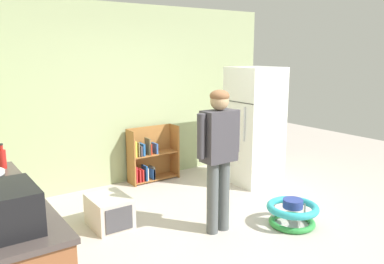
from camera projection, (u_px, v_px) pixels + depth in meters
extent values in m
plane|color=beige|center=(222.00, 235.00, 4.36)|extent=(12.00, 12.00, 0.00)
cube|color=#A1AF7F|center=(126.00, 95.00, 5.96)|extent=(5.20, 0.06, 2.70)
cube|color=brown|center=(0.00, 254.00, 3.12)|extent=(0.60, 2.02, 0.86)
sphere|color=silver|center=(65.00, 264.00, 2.73)|extent=(0.04, 0.04, 0.04)
sphere|color=silver|center=(40.00, 229.00, 3.27)|extent=(0.04, 0.04, 0.04)
sphere|color=silver|center=(22.00, 204.00, 3.81)|extent=(0.04, 0.04, 0.04)
cube|color=white|center=(254.00, 126.00, 6.00)|extent=(0.70, 0.68, 1.78)
cylinder|color=silver|center=(244.00, 124.00, 5.64)|extent=(0.02, 0.02, 0.50)
cube|color=#333333|center=(237.00, 102.00, 5.72)|extent=(0.01, 0.67, 0.01)
cube|color=#9F6330|center=(131.00, 158.00, 5.94)|extent=(0.02, 0.28, 0.85)
cube|color=#9F6330|center=(174.00, 151.00, 6.38)|extent=(0.02, 0.28, 0.85)
cube|color=#A26A33|center=(149.00, 152.00, 6.26)|extent=(0.80, 0.02, 0.85)
cube|color=#9F6330|center=(154.00, 178.00, 6.24)|extent=(0.76, 0.24, 0.02)
cube|color=#9F6330|center=(153.00, 153.00, 6.15)|extent=(0.76, 0.24, 0.02)
cube|color=red|center=(135.00, 174.00, 5.99)|extent=(0.02, 0.17, 0.25)
cube|color=gold|center=(134.00, 149.00, 5.91)|extent=(0.03, 0.17, 0.25)
cube|color=#AF2424|center=(138.00, 175.00, 6.03)|extent=(0.02, 0.17, 0.20)
cube|color=brown|center=(137.00, 149.00, 5.94)|extent=(0.02, 0.17, 0.22)
cube|color=#B4201C|center=(141.00, 175.00, 6.06)|extent=(0.03, 0.17, 0.19)
cube|color=#413B45|center=(139.00, 151.00, 5.97)|extent=(0.03, 0.17, 0.16)
cube|color=#1E539F|center=(145.00, 173.00, 6.09)|extent=(0.02, 0.17, 0.24)
cube|color=#225596|center=(142.00, 149.00, 5.99)|extent=(0.03, 0.17, 0.19)
cube|color=beige|center=(146.00, 174.00, 6.10)|extent=(0.02, 0.17, 0.20)
cube|color=#B82E1C|center=(149.00, 149.00, 6.06)|extent=(0.03, 0.17, 0.17)
cube|color=#42453E|center=(152.00, 172.00, 6.16)|extent=(0.02, 0.17, 0.20)
cube|color=brown|center=(148.00, 146.00, 6.04)|extent=(0.02, 0.17, 0.26)
cube|color=#264F9A|center=(152.00, 173.00, 6.17)|extent=(0.03, 0.17, 0.17)
cube|color=#2F559B|center=(155.00, 148.00, 6.12)|extent=(0.03, 0.17, 0.16)
cylinder|color=#505657|center=(213.00, 198.00, 4.35)|extent=(0.13, 0.13, 0.82)
cylinder|color=#505657|center=(224.00, 195.00, 4.44)|extent=(0.13, 0.13, 0.82)
cube|color=#3F3C43|center=(219.00, 136.00, 4.26)|extent=(0.38, 0.22, 0.56)
cylinder|color=#3F3C43|center=(201.00, 136.00, 4.12)|extent=(0.09, 0.09, 0.48)
cylinder|color=#3F3C43|center=(236.00, 131.00, 4.38)|extent=(0.09, 0.09, 0.48)
sphere|color=tan|center=(220.00, 101.00, 4.18)|extent=(0.20, 0.20, 0.20)
ellipsoid|color=brown|center=(220.00, 96.00, 4.17)|extent=(0.21, 0.21, 0.13)
torus|color=green|center=(292.00, 222.00, 4.61)|extent=(0.54, 0.54, 0.07)
torus|color=#2CA7B4|center=(293.00, 208.00, 4.58)|extent=(0.60, 0.60, 0.08)
cylinder|color=navy|center=(293.00, 204.00, 4.57)|extent=(0.23, 0.23, 0.10)
cylinder|color=silver|center=(305.00, 211.00, 4.72)|extent=(0.02, 0.02, 0.18)
cylinder|color=silver|center=(274.00, 212.00, 4.69)|extent=(0.02, 0.02, 0.18)
cylinder|color=silver|center=(299.00, 223.00, 4.38)|extent=(0.02, 0.02, 0.18)
cube|color=beige|center=(109.00, 211.00, 4.57)|extent=(0.42, 0.54, 0.36)
cube|color=#424247|center=(119.00, 220.00, 4.34)|extent=(0.32, 0.01, 0.27)
cube|color=black|center=(6.00, 209.00, 2.46)|extent=(0.36, 0.48, 0.28)
cube|color=#2D2D33|center=(39.00, 205.00, 2.53)|extent=(0.01, 0.31, 0.20)
cube|color=#515156|center=(31.00, 195.00, 2.70)|extent=(0.01, 0.10, 0.20)
ellipsoid|color=gold|center=(5.00, 179.00, 3.37)|extent=(0.11, 0.15, 0.04)
ellipsoid|color=gold|center=(7.00, 179.00, 3.38)|extent=(0.07, 0.16, 0.04)
ellipsoid|color=yellow|center=(8.00, 179.00, 3.39)|extent=(0.07, 0.16, 0.04)
ellipsoid|color=yellow|center=(10.00, 179.00, 3.40)|extent=(0.11, 0.15, 0.04)
cylinder|color=red|center=(2.00, 159.00, 3.77)|extent=(0.07, 0.07, 0.18)
cylinder|color=red|center=(1.00, 148.00, 3.75)|extent=(0.03, 0.03, 0.05)
cylinder|color=black|center=(1.00, 144.00, 3.74)|extent=(0.04, 0.03, 0.02)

